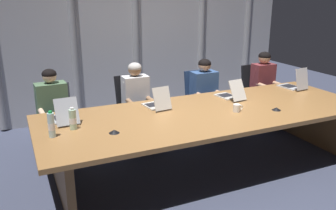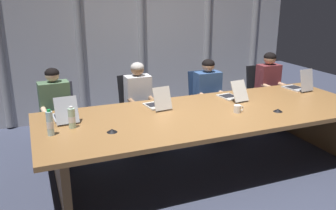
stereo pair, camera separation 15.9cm
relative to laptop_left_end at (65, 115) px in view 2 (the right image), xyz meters
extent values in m
plane|color=#383D51|center=(1.64, -0.35, -0.79)|extent=(11.28, 11.28, 0.00)
cube|color=olive|center=(1.64, -0.35, -0.08)|extent=(4.03, 1.47, 0.05)
cube|color=black|center=(1.64, -0.35, -0.15)|extent=(3.43, 0.10, 0.06)
cube|color=brown|center=(-0.13, -0.35, -0.45)|extent=(0.08, 1.25, 0.68)
cube|color=brown|center=(3.40, -0.35, -0.45)|extent=(0.08, 1.25, 0.68)
cube|color=#B2B2B7|center=(1.64, 2.08, 0.54)|extent=(5.64, 0.10, 2.65)
cylinder|color=gray|center=(0.50, 2.03, 0.54)|extent=(0.12, 0.12, 2.60)
cylinder|color=gray|center=(1.55, 2.03, 0.54)|extent=(0.12, 0.12, 2.60)
cylinder|color=gray|center=(2.84, 2.03, 0.54)|extent=(0.12, 0.12, 2.60)
cylinder|color=gray|center=(3.88, 2.03, 0.54)|extent=(0.12, 0.12, 2.60)
cube|color=#A8ADB7|center=(0.00, 0.07, -0.05)|extent=(0.26, 0.32, 0.02)
cube|color=black|center=(0.00, 0.09, -0.04)|extent=(0.21, 0.18, 0.00)
cube|color=#A8ADB7|center=(0.01, -0.14, 0.10)|extent=(0.25, 0.13, 0.28)
cube|color=black|center=(0.01, -0.14, 0.10)|extent=(0.22, 0.12, 0.25)
cube|color=beige|center=(1.10, 0.09, -0.05)|extent=(0.26, 0.32, 0.02)
cube|color=black|center=(1.10, 0.11, -0.04)|extent=(0.21, 0.18, 0.00)
cube|color=beige|center=(1.12, -0.10, 0.09)|extent=(0.23, 0.12, 0.27)
cube|color=black|center=(1.12, -0.10, 0.10)|extent=(0.21, 0.10, 0.24)
cube|color=beige|center=(2.16, 0.08, -0.05)|extent=(0.25, 0.32, 0.02)
cube|color=black|center=(2.16, 0.10, -0.04)|extent=(0.20, 0.18, 0.00)
cube|color=beige|center=(2.18, -0.13, 0.09)|extent=(0.23, 0.16, 0.26)
cube|color=black|center=(2.18, -0.13, 0.09)|extent=(0.21, 0.14, 0.23)
cube|color=#BCBCC1|center=(3.31, 0.11, -0.05)|extent=(0.26, 0.35, 0.02)
cube|color=black|center=(3.31, 0.14, -0.04)|extent=(0.21, 0.20, 0.00)
cube|color=#BCBCC1|center=(3.33, -0.08, 0.11)|extent=(0.24, 0.10, 0.31)
cube|color=black|center=(3.33, -0.08, 0.12)|extent=(0.21, 0.08, 0.28)
cube|color=#2D2D38|center=(-0.03, 0.76, -0.35)|extent=(0.53, 0.53, 0.08)
cube|color=#2D2D38|center=(0.00, 0.98, -0.08)|extent=(0.44, 0.16, 0.46)
cylinder|color=#262628|center=(-0.03, 0.76, -0.57)|extent=(0.05, 0.05, 0.36)
cylinder|color=black|center=(-0.03, 0.76, -0.77)|extent=(0.60, 0.60, 0.04)
cube|color=black|center=(1.10, 0.76, -0.35)|extent=(0.55, 0.55, 0.08)
cube|color=black|center=(1.07, 0.97, -0.07)|extent=(0.44, 0.18, 0.48)
cylinder|color=#262628|center=(1.10, 0.76, -0.57)|extent=(0.05, 0.05, 0.36)
cylinder|color=black|center=(1.10, 0.76, -0.77)|extent=(0.60, 0.60, 0.04)
cube|color=navy|center=(2.20, 0.76, -0.35)|extent=(0.49, 0.49, 0.08)
cube|color=navy|center=(2.20, 0.98, -0.09)|extent=(0.43, 0.12, 0.45)
cylinder|color=#262628|center=(2.20, 0.76, -0.57)|extent=(0.05, 0.05, 0.36)
cylinder|color=black|center=(2.20, 0.76, -0.77)|extent=(0.60, 0.60, 0.04)
cube|color=black|center=(3.28, 0.76, -0.35)|extent=(0.51, 0.51, 0.08)
cube|color=black|center=(3.27, 0.98, -0.08)|extent=(0.44, 0.14, 0.46)
cylinder|color=#262628|center=(3.28, 0.76, -0.57)|extent=(0.05, 0.05, 0.36)
cylinder|color=black|center=(3.28, 0.76, -0.77)|extent=(0.60, 0.60, 0.04)
cube|color=#4C6B4C|center=(-0.05, 0.74, -0.05)|extent=(0.39, 0.24, 0.52)
sphere|color=beige|center=(-0.05, 0.74, 0.31)|extent=(0.18, 0.18, 0.18)
ellipsoid|color=black|center=(-0.05, 0.74, 0.33)|extent=(0.18, 0.18, 0.13)
cylinder|color=#4C6B4C|center=(0.11, 0.75, 0.02)|extent=(0.08, 0.14, 0.27)
cylinder|color=beige|center=(0.12, 0.54, -0.09)|extent=(0.08, 0.30, 0.06)
cylinder|color=#4C6B4C|center=(-0.21, 0.73, 0.02)|extent=(0.08, 0.14, 0.27)
cylinder|color=beige|center=(-0.20, 0.52, -0.09)|extent=(0.08, 0.30, 0.06)
cylinder|color=#262833|center=(0.06, 0.54, -0.34)|extent=(0.15, 0.41, 0.13)
cylinder|color=#262833|center=(0.07, 0.36, -0.56)|extent=(0.11, 0.11, 0.46)
cylinder|color=#262833|center=(-0.14, 0.53, -0.34)|extent=(0.15, 0.41, 0.13)
cylinder|color=#262833|center=(-0.13, 0.35, -0.56)|extent=(0.11, 0.11, 0.46)
cube|color=silver|center=(1.08, 0.74, -0.06)|extent=(0.35, 0.22, 0.51)
sphere|color=#8C6647|center=(1.08, 0.74, 0.29)|extent=(0.19, 0.19, 0.19)
ellipsoid|color=#B2ADA8|center=(1.08, 0.74, 0.32)|extent=(0.19, 0.19, 0.14)
cylinder|color=silver|center=(1.22, 0.74, 0.01)|extent=(0.07, 0.14, 0.27)
cylinder|color=#8C6647|center=(1.23, 0.53, -0.11)|extent=(0.07, 0.30, 0.06)
cylinder|color=silver|center=(0.93, 0.74, 0.01)|extent=(0.07, 0.14, 0.27)
cylinder|color=#8C6647|center=(0.93, 0.53, -0.11)|extent=(0.07, 0.30, 0.06)
cylinder|color=#262833|center=(1.18, 0.54, -0.34)|extent=(0.13, 0.40, 0.13)
cylinder|color=#262833|center=(1.18, 0.36, -0.56)|extent=(0.11, 0.11, 0.46)
cylinder|color=#262833|center=(0.98, 0.54, -0.34)|extent=(0.13, 0.40, 0.13)
cylinder|color=#262833|center=(0.98, 0.36, -0.56)|extent=(0.11, 0.11, 0.46)
cube|color=#335184|center=(2.18, 0.74, -0.07)|extent=(0.39, 0.22, 0.47)
sphere|color=tan|center=(2.18, 0.74, 0.26)|extent=(0.19, 0.19, 0.19)
ellipsoid|color=black|center=(2.18, 0.74, 0.29)|extent=(0.19, 0.19, 0.14)
cylinder|color=#335184|center=(2.35, 0.74, -0.03)|extent=(0.07, 0.14, 0.27)
cylinder|color=tan|center=(2.35, 0.53, -0.14)|extent=(0.06, 0.30, 0.06)
cylinder|color=#335184|center=(2.02, 0.74, -0.03)|extent=(0.07, 0.14, 0.27)
cylinder|color=tan|center=(2.02, 0.53, -0.14)|extent=(0.06, 0.30, 0.06)
cylinder|color=#262833|center=(2.28, 0.54, -0.34)|extent=(0.13, 0.40, 0.13)
cylinder|color=#262833|center=(2.28, 0.36, -0.56)|extent=(0.11, 0.11, 0.46)
cylinder|color=#262833|center=(2.08, 0.54, -0.34)|extent=(0.13, 0.40, 0.13)
cylinder|color=#262833|center=(2.08, 0.36, -0.56)|extent=(0.11, 0.11, 0.46)
cube|color=brown|center=(3.30, 0.74, -0.06)|extent=(0.36, 0.22, 0.50)
sphere|color=tan|center=(3.30, 0.74, 0.30)|extent=(0.19, 0.19, 0.19)
ellipsoid|color=black|center=(3.30, 0.74, 0.32)|extent=(0.20, 0.20, 0.15)
cylinder|color=brown|center=(3.45, 0.73, 0.00)|extent=(0.07, 0.14, 0.27)
cylinder|color=tan|center=(3.44, 0.52, -0.11)|extent=(0.07, 0.30, 0.06)
cylinder|color=brown|center=(3.15, 0.74, 0.00)|extent=(0.07, 0.14, 0.27)
cylinder|color=tan|center=(3.15, 0.53, -0.11)|extent=(0.07, 0.30, 0.06)
cylinder|color=#262833|center=(3.40, 0.54, -0.34)|extent=(0.14, 0.40, 0.13)
cylinder|color=#262833|center=(3.39, 0.36, -0.56)|extent=(0.11, 0.11, 0.46)
cylinder|color=#262833|center=(3.20, 0.54, -0.34)|extent=(0.14, 0.40, 0.13)
cylinder|color=#262833|center=(3.19, 0.36, -0.56)|extent=(0.11, 0.11, 0.46)
cylinder|color=#ADD1B2|center=(0.04, -0.29, 0.05)|extent=(0.07, 0.07, 0.21)
cylinder|color=white|center=(0.04, -0.29, 0.04)|extent=(0.07, 0.07, 0.06)
cylinder|color=white|center=(0.04, -0.29, 0.17)|extent=(0.04, 0.04, 0.02)
cylinder|color=silver|center=(-0.19, -0.42, 0.07)|extent=(0.07, 0.07, 0.25)
cylinder|color=white|center=(-0.19, -0.42, 0.05)|extent=(0.07, 0.07, 0.07)
cylinder|color=green|center=(-0.19, -0.42, 0.20)|extent=(0.04, 0.04, 0.02)
cylinder|color=white|center=(1.92, -0.51, -0.01)|extent=(0.09, 0.09, 0.09)
torus|color=white|center=(1.97, -0.51, -0.01)|extent=(0.07, 0.01, 0.07)
cone|color=black|center=(0.40, -0.56, -0.04)|extent=(0.11, 0.11, 0.03)
cone|color=black|center=(2.39, -0.66, -0.04)|extent=(0.11, 0.11, 0.03)
camera|label=1|loc=(-0.48, -3.82, 1.29)|focal=37.90mm
camera|label=2|loc=(-0.33, -3.89, 1.29)|focal=37.90mm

